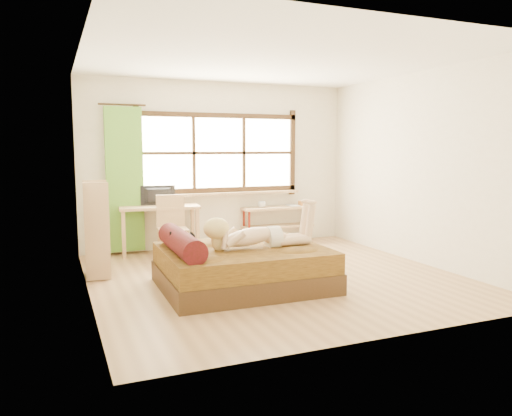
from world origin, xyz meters
name	(u,v)px	position (x,y,z in m)	size (l,w,h in m)	color
floor	(275,277)	(0.00, 0.00, 0.00)	(4.50, 4.50, 0.00)	#9E754C
ceiling	(276,59)	(0.00, 0.00, 2.70)	(4.50, 4.50, 0.00)	white
wall_back	(219,165)	(0.00, 2.25, 1.35)	(4.50, 4.50, 0.00)	silver
wall_front	(388,182)	(0.00, -2.25, 1.35)	(4.50, 4.50, 0.00)	silver
wall_left	(85,174)	(-2.25, 0.00, 1.35)	(4.50, 4.50, 0.00)	silver
wall_right	(420,168)	(2.25, 0.00, 1.35)	(4.50, 4.50, 0.00)	silver
window	(219,155)	(0.00, 2.22, 1.51)	(2.80, 0.16, 1.46)	#FFEDBF
curtain	(125,180)	(-1.55, 2.13, 1.15)	(0.55, 0.10, 2.20)	#4B8C26
bed	(240,266)	(-0.59, -0.29, 0.26)	(1.91, 1.54, 0.72)	black
woman	(257,224)	(-0.39, -0.34, 0.76)	(1.32, 0.38, 0.57)	#D8B18B
kitten	(181,241)	(-1.26, -0.19, 0.59)	(0.28, 0.11, 0.23)	black
desk	(159,212)	(-1.07, 1.95, 0.65)	(1.24, 0.65, 0.75)	tan
monitor	(158,196)	(-1.07, 2.00, 0.90)	(0.53, 0.07, 0.30)	black
chair	(172,223)	(-0.96, 1.59, 0.52)	(0.46, 0.46, 0.94)	tan
pipe_shelf	(278,216)	(1.01, 2.07, 0.46)	(1.26, 0.32, 0.71)	tan
cup	(262,205)	(0.70, 2.07, 0.68)	(0.13, 0.13, 0.10)	gray
book	(288,206)	(1.20, 2.07, 0.64)	(0.18, 0.24, 0.02)	gray
bookshelf	(97,229)	(-2.08, 0.90, 0.61)	(0.33, 0.54, 1.21)	tan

